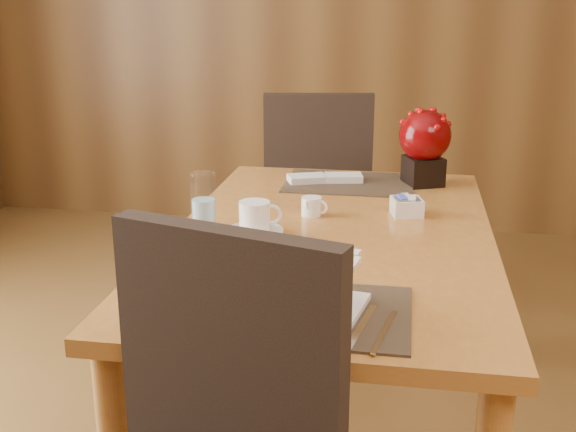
% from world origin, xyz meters
% --- Properties ---
extents(dining_table, '(0.90, 1.50, 0.75)m').
position_xyz_m(dining_table, '(0.00, 0.60, 0.65)').
color(dining_table, '#B07131').
rests_on(dining_table, ground).
extents(placemat_near, '(0.45, 0.33, 0.01)m').
position_xyz_m(placemat_near, '(0.00, 0.05, 0.75)').
color(placemat_near, black).
rests_on(placemat_near, dining_table).
extents(placemat_far, '(0.45, 0.33, 0.01)m').
position_xyz_m(placemat_far, '(0.00, 1.15, 0.75)').
color(placemat_far, black).
rests_on(placemat_far, dining_table).
extents(soup_setting, '(0.36, 0.36, 0.12)m').
position_xyz_m(soup_setting, '(-0.04, 0.01, 0.81)').
color(soup_setting, white).
rests_on(soup_setting, dining_table).
extents(coffee_cup, '(0.16, 0.16, 0.09)m').
position_xyz_m(coffee_cup, '(-0.22, 0.55, 0.79)').
color(coffee_cup, white).
rests_on(coffee_cup, dining_table).
extents(water_glass, '(0.10, 0.10, 0.17)m').
position_xyz_m(water_glass, '(-0.37, 0.56, 0.83)').
color(water_glass, white).
rests_on(water_glass, dining_table).
extents(creamer_jug, '(0.10, 0.10, 0.06)m').
position_xyz_m(creamer_jug, '(-0.08, 0.75, 0.78)').
color(creamer_jug, white).
rests_on(creamer_jug, dining_table).
extents(sugar_caddy, '(0.11, 0.11, 0.05)m').
position_xyz_m(sugar_caddy, '(0.21, 0.80, 0.78)').
color(sugar_caddy, white).
rests_on(sugar_caddy, dining_table).
extents(berry_decor, '(0.18, 0.18, 0.27)m').
position_xyz_m(berry_decor, '(0.26, 1.18, 0.90)').
color(berry_decor, black).
rests_on(berry_decor, dining_table).
extents(napkins_far, '(0.28, 0.16, 0.02)m').
position_xyz_m(napkins_far, '(-0.08, 1.15, 0.77)').
color(napkins_far, silver).
rests_on(napkins_far, dining_table).
extents(bread_plate, '(0.20, 0.20, 0.01)m').
position_xyz_m(bread_plate, '(-0.30, 0.07, 0.76)').
color(bread_plate, white).
rests_on(bread_plate, dining_table).
extents(far_chair, '(0.54, 0.54, 1.01)m').
position_xyz_m(far_chair, '(-0.19, 1.69, 0.57)').
color(far_chair, black).
rests_on(far_chair, ground).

